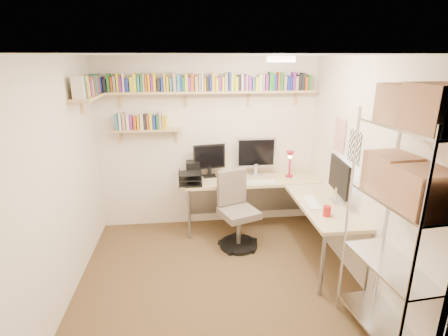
{
  "coord_description": "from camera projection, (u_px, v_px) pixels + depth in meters",
  "views": [
    {
      "loc": [
        -0.31,
        -3.53,
        2.48
      ],
      "look_at": [
        0.14,
        0.55,
        1.17
      ],
      "focal_mm": 28.0,
      "sensor_mm": 36.0,
      "label": 1
    }
  ],
  "objects": [
    {
      "name": "ground",
      "position": [
        218.0,
        277.0,
        4.13
      ],
      "size": [
        3.2,
        3.2,
        0.0
      ],
      "primitive_type": "plane",
      "color": "#46301E",
      "rests_on": "ground"
    },
    {
      "name": "room_shell",
      "position": [
        217.0,
        150.0,
        3.66
      ],
      "size": [
        3.24,
        3.04,
        2.52
      ],
      "color": "beige",
      "rests_on": "ground"
    },
    {
      "name": "wall_shelves",
      "position": [
        178.0,
        92.0,
        4.7
      ],
      "size": [
        3.12,
        1.09,
        0.8
      ],
      "color": "tan",
      "rests_on": "ground"
    },
    {
      "name": "corner_desk",
      "position": [
        261.0,
        185.0,
        4.87
      ],
      "size": [
        2.1,
        2.04,
        1.36
      ],
      "color": "beige",
      "rests_on": "ground"
    },
    {
      "name": "office_chair",
      "position": [
        237.0,
        216.0,
        4.72
      ],
      "size": [
        0.59,
        0.6,
        1.04
      ],
      "rotation": [
        0.0,
        0.0,
        0.36
      ],
      "color": "black",
      "rests_on": "ground"
    },
    {
      "name": "wire_rack",
      "position": [
        412.0,
        165.0,
        2.7
      ],
      "size": [
        0.52,
        0.94,
        2.31
      ],
      "rotation": [
        0.0,
        0.0,
        0.09
      ],
      "color": "silver",
      "rests_on": "ground"
    }
  ]
}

